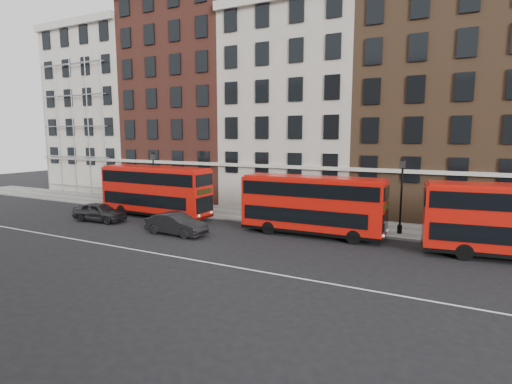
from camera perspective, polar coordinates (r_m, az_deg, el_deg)
The scene contains 12 objects.
ground at distance 25.42m, azimuth -9.10°, elevation -7.85°, with size 120.00×120.00×0.00m, color black.
pavement at distance 34.16m, azimuth 1.43°, elevation -3.51°, with size 80.00×5.00×0.15m, color slate.
kerb at distance 31.98m, azimuth -0.54°, elevation -4.30°, with size 80.00×0.30×0.16m, color gray.
road_centre_line at distance 23.91m, azimuth -11.98°, elevation -8.94°, with size 70.00×0.12×0.01m, color white.
building_terrace at distance 40.48m, azimuth 5.77°, elevation 12.72°, with size 64.00×11.95×22.00m.
bus_b at distance 35.07m, azimuth -14.21°, elevation 0.27°, with size 10.35×2.73×4.32m.
bus_c at distance 27.90m, azimuth 7.91°, elevation -1.71°, with size 9.93×2.67×4.15m.
car_rear at distance 34.87m, azimuth -21.44°, elevation -2.67°, with size 1.82×4.53×1.54m, color #242427.
car_front at distance 28.71m, azimuth -11.34°, elevation -4.49°, with size 1.61×4.61×1.52m, color black.
lamp_post_left at distance 38.42m, azimuth -14.42°, elevation 2.06°, with size 0.44×0.44×5.33m.
lamp_post_right at distance 29.26m, azimuth 20.07°, elevation 0.02°, with size 0.44×0.44×5.33m.
iron_railings at distance 36.01m, azimuth 2.96°, elevation -1.99°, with size 6.60×0.06×1.00m, color black, non-canonical shape.
Camera 1 is at (14.63, -19.60, 6.92)m, focal length 28.00 mm.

